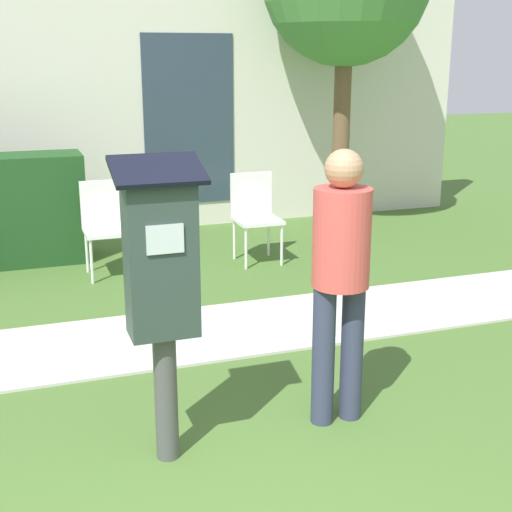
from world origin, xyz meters
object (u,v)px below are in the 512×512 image
Objects in this scene: parking_meter at (161,274)px; person_standing at (341,267)px; outdoor_chair_right at (255,210)px; outdoor_chair_middle at (106,220)px.

parking_meter is 1.02m from person_standing.
parking_meter is 1.77× the size of outdoor_chair_right.
parking_meter is at bearing -176.45° from person_standing.
parking_meter is 1.77× the size of outdoor_chair_middle.
outdoor_chair_right is (1.50, -0.03, 0.00)m from outdoor_chair_middle.
parking_meter reaches higher than outdoor_chair_middle.
outdoor_chair_middle is (-0.83, 3.37, -0.40)m from person_standing.
person_standing is (1.02, 0.07, -0.09)m from parking_meter.
person_standing is 3.42m from outdoor_chair_right.
person_standing reaches higher than outdoor_chair_right.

